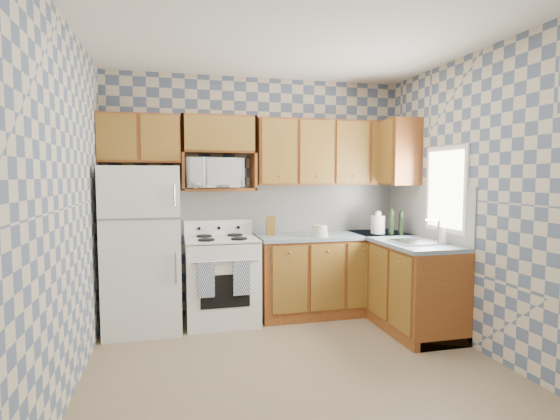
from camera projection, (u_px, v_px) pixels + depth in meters
The scene contains 29 objects.
floor at pixel (296, 366), 3.63m from camera, with size 3.40×3.40×0.00m, color #7A6B51.
back_wall at pixel (258, 196), 5.07m from camera, with size 3.40×0.02×2.70m, color slate.
right_wall at pixel (477, 202), 3.93m from camera, with size 0.02×3.20×2.70m, color slate.
backsplash_back at pixel (291, 208), 5.17m from camera, with size 2.60×0.01×0.56m, color silver.
backsplash_right at pixel (426, 211), 4.72m from camera, with size 0.01×1.60×0.56m, color silver.
refrigerator at pixel (143, 249), 4.47m from camera, with size 0.75×0.70×1.68m, color white.
stove_body at pixel (222, 281), 4.71m from camera, with size 0.76×0.65×0.90m, color white.
cooktop at pixel (221, 239), 4.68m from camera, with size 0.76×0.65×0.03m, color silver.
backguard at pixel (218, 228), 4.94m from camera, with size 0.76×0.08×0.17m, color white.
dish_towel_left at pixel (206, 280), 4.33m from camera, with size 0.17×0.03×0.35m, color navy.
dish_towel_right at pixel (242, 278), 4.41m from camera, with size 0.17×0.03×0.35m, color navy.
base_cabinets_back at pixel (333, 275), 5.05m from camera, with size 1.75×0.60×0.88m, color #653312.
base_cabinets_right at pixel (400, 282), 4.71m from camera, with size 0.60×1.60×0.88m, color #653312.
countertop_back at pixel (334, 235), 5.01m from camera, with size 1.77×0.63×0.04m, color slate.
countertop_right at pixel (401, 240), 4.67m from camera, with size 0.63×1.60×0.04m, color slate.
upper_cabinets_back at pixel (330, 153), 5.07m from camera, with size 1.75×0.33×0.74m, color #653312.
upper_cabinets_fridge at pixel (140, 139), 4.55m from camera, with size 0.82×0.33×0.50m, color #653312.
upper_cabinets_right at pixel (393, 153), 5.07m from camera, with size 0.33×0.70×0.74m, color #653312.
microwave_shelf at pixel (219, 189), 4.79m from camera, with size 0.80×0.33×0.03m, color #653312.
microwave at pixel (212, 173), 4.73m from camera, with size 0.59×0.40×0.33m, color white.
sink at pixel (419, 242), 4.33m from camera, with size 0.48×0.40×0.03m, color #B7B7BC.
window at pixel (446, 189), 4.36m from camera, with size 0.02×0.66×0.86m, color white.
bottle_0 at pixel (391, 223), 4.94m from camera, with size 0.06×0.06×0.27m, color black.
bottle_1 at pixel (401, 223), 4.92m from camera, with size 0.06×0.06×0.25m, color black.
bottle_2 at pixel (401, 223), 5.02m from camera, with size 0.06×0.06×0.24m, color #502507.
knife_block at pixel (271, 226), 4.92m from camera, with size 0.09×0.09×0.20m, color brown.
electric_kettle at pixel (378, 225), 5.02m from camera, with size 0.16×0.16×0.21m, color white.
food_containers at pixel (319, 231), 4.78m from camera, with size 0.19×0.19×0.13m, color beige, non-canonical shape.
soap_bottle at pixel (442, 235), 4.25m from camera, with size 0.06×0.06×0.17m, color beige.
Camera 1 is at (-0.98, -3.38, 1.58)m, focal length 28.00 mm.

